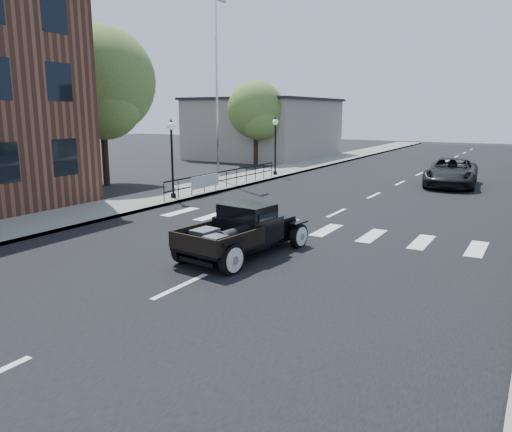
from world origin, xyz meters
The scene contains 14 objects.
ground centered at (0.00, 0.00, 0.00)m, with size 120.00×120.00×0.00m, color black.
road centered at (0.00, 15.00, 0.01)m, with size 14.00×80.00×0.02m, color black.
road_markings centered at (0.00, 10.00, 0.00)m, with size 12.00×60.00×0.06m, color silver, non-canonical shape.
sidewalk_left centered at (-8.50, 15.00, 0.07)m, with size 3.00×80.00×0.15m, color gray.
low_building_left centered at (-15.00, 28.00, 2.50)m, with size 10.00×12.00×5.00m, color #ADA091.
railing centered at (-7.30, 10.00, 0.65)m, with size 0.08×10.00×1.00m, color black, non-canonical shape.
banner centered at (-7.22, 8.00, 0.45)m, with size 0.04×2.20×0.60m, color silver, non-canonical shape.
lamp_post_b centered at (-7.60, 6.00, 1.93)m, with size 0.36×0.36×3.57m, color black, non-canonical shape.
lamp_post_c centered at (-7.60, 16.00, 1.93)m, with size 0.36×0.36×3.57m, color black, non-canonical shape.
flagpole centered at (-9.20, 12.00, 5.56)m, with size 0.12×0.12×10.81m, color silver.
big_tree_near centered at (-14.00, 8.00, 4.29)m, with size 5.84×5.84×8.58m, color #547130, non-canonical shape.
big_tree_far centered at (-12.50, 22.00, 3.19)m, with size 4.34×4.34×6.38m, color #547130, non-canonical shape.
hotrod_pickup centered at (-0.09, -0.05, 0.76)m, with size 2.03×4.36×1.51m, color black, non-canonical shape.
second_car centered at (2.69, 17.26, 0.77)m, with size 2.55×5.54×1.54m, color black.
Camera 1 is at (7.11, -11.72, 4.03)m, focal length 35.00 mm.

